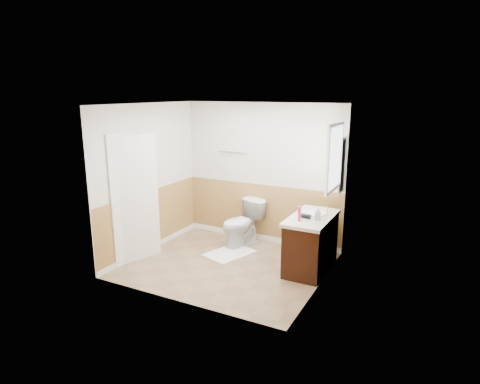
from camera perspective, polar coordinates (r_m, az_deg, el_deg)
The scene contains 32 objects.
floor at distance 6.58m, azimuth -1.80°, elevation -10.14°, with size 3.00×3.00×0.00m, color #8C7051.
ceiling at distance 6.01m, azimuth -1.99°, elevation 12.18°, with size 3.00×3.00×0.00m, color white.
wall_back at distance 7.31m, azimuth 3.09°, elevation 2.62°, with size 3.00×3.00×0.00m, color silver.
wall_front at distance 5.12m, azimuth -9.01°, elevation -2.52°, with size 3.00×3.00×0.00m, color silver.
wall_left at distance 7.01m, azimuth -12.66°, elevation 1.81°, with size 3.00×3.00×0.00m, color silver.
wall_right at distance 5.62m, azimuth 11.60°, elevation -1.14°, with size 3.00×3.00×0.00m, color silver.
wainscot_back at distance 7.48m, azimuth 2.97°, elevation -3.04°, with size 3.00×3.00×0.00m, color tan.
wainscot_front at distance 5.38m, azimuth -8.62°, elevation -10.16°, with size 3.00×3.00×0.00m, color tan.
wainscot_left at distance 7.19m, azimuth -12.27°, elevation -4.05°, with size 2.60×2.60×0.00m, color tan.
wainscot_right at distance 5.86m, azimuth 11.13°, elevation -8.23°, with size 2.60×2.60×0.00m, color tan.
toilet at distance 7.22m, azimuth 0.26°, elevation -4.42°, with size 0.45×0.80×0.81m, color white.
bath_mat at distance 6.99m, azimuth -1.46°, elevation -8.56°, with size 0.55×0.80×0.02m, color white.
vanity_cabinet at distance 6.38m, azimuth 9.90°, elevation -7.24°, with size 0.55×1.10×0.80m, color black.
vanity_knob_left at distance 6.33m, azimuth 7.08°, elevation -5.87°, with size 0.03×0.03×0.03m, color silver.
vanity_knob_right at distance 6.51m, azimuth 7.70°, elevation -5.33°, with size 0.03×0.03×0.03m, color silver.
countertop at distance 6.24m, azimuth 9.97°, elevation -3.59°, with size 0.60×1.15×0.05m, color silver.
sink_basin at distance 6.37m, azimuth 10.48°, elevation -2.94°, with size 0.36×0.36×0.02m, color white.
faucet at distance 6.31m, azimuth 12.07°, elevation -2.62°, with size 0.02×0.02×0.14m, color white.
lotion_bottle at distance 5.95m, azimuth 8.31°, elevation -3.04°, with size 0.05×0.05×0.22m, color #C0315E.
soap_dispenser at distance 6.06m, azimuth 10.83°, elevation -3.00°, with size 0.08×0.09×0.19m, color #9BA5AF.
hair_dryer_body at distance 6.11m, azimuth 9.26°, elevation -3.35°, with size 0.07×0.07×0.14m, color black.
hair_dryer_handle at distance 6.16m, azimuth 9.06°, elevation -3.51°, with size 0.03×0.03×0.07m, color black.
mirror_panel at distance 6.60m, azimuth 14.17°, elevation 3.63°, with size 0.02×0.35×0.90m, color silver.
window_frame at distance 6.08m, azimuth 13.09°, elevation 4.74°, with size 0.04×0.80×1.00m, color white.
window_glass at distance 6.07m, azimuth 13.24°, elevation 4.73°, with size 0.01×0.70×0.90m, color white.
door at distance 6.67m, azimuth -14.36°, elevation -0.95°, with size 0.05×0.80×2.04m, color white.
door_frame at distance 6.72m, azimuth -14.85°, elevation -0.78°, with size 0.02×0.92×2.10m, color white.
door_knob at distance 6.89m, azimuth -12.14°, elevation -0.95°, with size 0.06×0.06×0.06m, color silver.
towel_bar at distance 7.44m, azimuth -0.92°, elevation 5.58°, with size 0.02×0.02×0.62m, color silver.
tp_holder_bar at distance 7.41m, azimuth 2.10°, elevation -1.58°, with size 0.02×0.02×0.14m, color silver.
tp_roll at distance 7.41m, azimuth 2.10°, elevation -1.58°, with size 0.11×0.11×0.10m, color white.
tp_sheet at distance 7.44m, azimuth 2.09°, elevation -2.39°, with size 0.10×0.01×0.16m, color white.
Camera 1 is at (2.93, -5.24, 2.69)m, focal length 30.47 mm.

